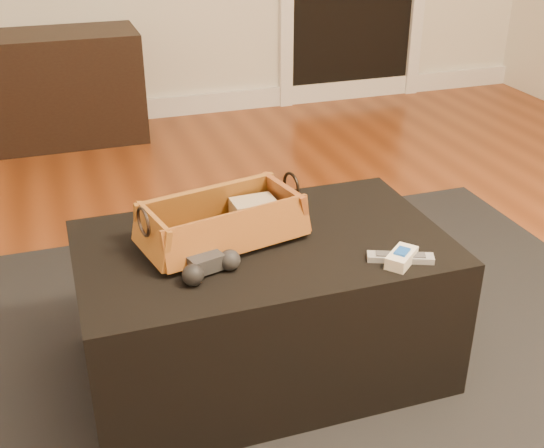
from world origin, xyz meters
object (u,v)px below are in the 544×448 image
object	(u,v)px
game_controller	(209,265)
cream_gadget	(401,257)
ottoman	(263,306)
wicker_basket	(222,224)
silver_remote	(400,257)
tv_remote	(218,236)

from	to	relation	value
game_controller	cream_gadget	distance (m)	0.49
cream_gadget	game_controller	bearing A→B (deg)	168.01
ottoman	wicker_basket	world-z (taller)	wicker_basket
game_controller	silver_remote	distance (m)	0.49
silver_remote	cream_gadget	xyz separation A→B (m)	(-0.01, -0.01, 0.01)
wicker_basket	cream_gadget	distance (m)	0.48
tv_remote	game_controller	size ratio (longest dim) A/B	1.33
tv_remote	wicker_basket	size ratio (longest dim) A/B	0.49
game_controller	tv_remote	bearing A→B (deg)	67.03
ottoman	silver_remote	distance (m)	0.43
game_controller	ottoman	bearing A→B (deg)	34.35
cream_gadget	silver_remote	bearing A→B (deg)	69.89
tv_remote	game_controller	distance (m)	0.15
game_controller	silver_remote	bearing A→B (deg)	-10.24
tv_remote	game_controller	world-z (taller)	game_controller
ottoman	silver_remote	bearing A→B (deg)	-34.45
ottoman	cream_gadget	bearing A→B (deg)	-36.69
ottoman	tv_remote	xyz separation A→B (m)	(-0.12, 0.02, 0.24)
game_controller	cream_gadget	size ratio (longest dim) A/B	1.56
ottoman	silver_remote	size ratio (longest dim) A/B	5.82
silver_remote	tv_remote	bearing A→B (deg)	151.93
tv_remote	wicker_basket	bearing A→B (deg)	30.87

